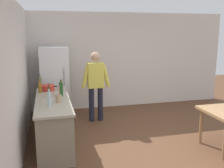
{
  "coord_description": "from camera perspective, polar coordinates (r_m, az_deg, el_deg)",
  "views": [
    {
      "loc": [
        -2.08,
        -4.1,
        2.17
      ],
      "look_at": [
        -0.73,
        1.14,
        1.06
      ],
      "focal_mm": 40.9,
      "sensor_mm": 36.0,
      "label": 1
    }
  ],
  "objects": [
    {
      "name": "kitchen_counter",
      "position": [
        5.19,
        -12.94,
        -8.0
      ],
      "size": [
        0.64,
        2.2,
        0.9
      ],
      "color": "gray",
      "rests_on": "ground_plane"
    },
    {
      "name": "refrigerator",
      "position": [
        6.62,
        -12.68,
        0.29
      ],
      "size": [
        0.7,
        0.67,
        1.8
      ],
      "color": "white",
      "rests_on": "ground_plane"
    },
    {
      "name": "wall_back",
      "position": [
        7.44,
        1.83,
        5.3
      ],
      "size": [
        6.4,
        0.12,
        2.7
      ],
      "primitive_type": "cube",
      "color": "silver",
      "rests_on": "ground_plane"
    },
    {
      "name": "utensil_jar",
      "position": [
        4.76,
        -11.83,
        -3.1
      ],
      "size": [
        0.11,
        0.11,
        0.32
      ],
      "color": "tan",
      "rests_on": "kitchen_counter"
    },
    {
      "name": "wall_left",
      "position": [
        4.41,
        -21.04,
        0.13
      ],
      "size": [
        0.12,
        5.6,
        2.7
      ],
      "primitive_type": "cube",
      "color": "silver",
      "rests_on": "ground_plane"
    },
    {
      "name": "bottle_water_clear",
      "position": [
        4.57,
        -13.84,
        -3.21
      ],
      "size": [
        0.07,
        0.07,
        0.3
      ],
      "color": "silver",
      "rests_on": "kitchen_counter"
    },
    {
      "name": "bottle_oil_amber",
      "position": [
        5.59,
        -15.81,
        -0.73
      ],
      "size": [
        0.06,
        0.06,
        0.28
      ],
      "color": "#996619",
      "rests_on": "kitchen_counter"
    },
    {
      "name": "bottle_wine_green",
      "position": [
        5.18,
        -11.33,
        -1.12
      ],
      "size": [
        0.08,
        0.08,
        0.34
      ],
      "color": "#1E5123",
      "rests_on": "kitchen_counter"
    },
    {
      "name": "person",
      "position": [
        6.16,
        -3.67,
        0.47
      ],
      "size": [
        0.7,
        0.22,
        1.7
      ],
      "color": "#1E1E2D",
      "rests_on": "ground_plane"
    },
    {
      "name": "cooking_pot",
      "position": [
        5.77,
        -14.13,
        -0.81
      ],
      "size": [
        0.4,
        0.28,
        0.12
      ],
      "color": "red",
      "rests_on": "kitchen_counter"
    },
    {
      "name": "bottle_sauce_red",
      "position": [
        5.73,
        -11.23,
        -0.41
      ],
      "size": [
        0.06,
        0.06,
        0.24
      ],
      "color": "#B22319",
      "rests_on": "kitchen_counter"
    },
    {
      "name": "bottle_vinegar_tall",
      "position": [
        6.02,
        -15.65,
        0.34
      ],
      "size": [
        0.06,
        0.06,
        0.32
      ],
      "color": "gray",
      "rests_on": "kitchen_counter"
    },
    {
      "name": "ground_plane",
      "position": [
        5.08,
        11.54,
        -13.9
      ],
      "size": [
        14.0,
        14.0,
        0.0
      ],
      "primitive_type": "plane",
      "color": "brown"
    },
    {
      "name": "bottle_beer_brown",
      "position": [
        5.18,
        -13.88,
        -1.68
      ],
      "size": [
        0.06,
        0.06,
        0.26
      ],
      "color": "#5B3314",
      "rests_on": "kitchen_counter"
    }
  ]
}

